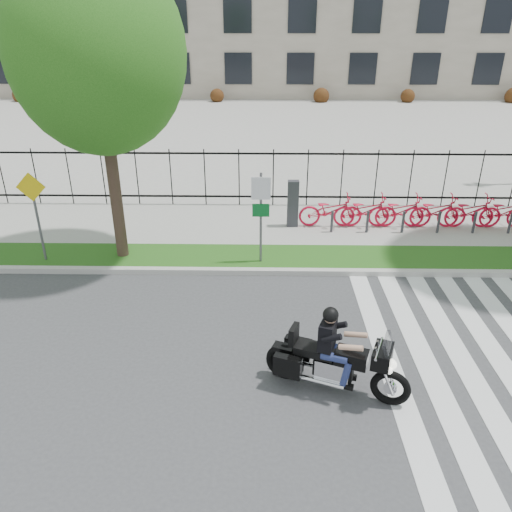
{
  "coord_description": "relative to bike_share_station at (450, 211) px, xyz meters",
  "views": [
    {
      "loc": [
        -0.3,
        -7.76,
        6.22
      ],
      "look_at": [
        -0.49,
        3.0,
        1.06
      ],
      "focal_mm": 35.0,
      "sensor_mm": 36.0,
      "label": 1
    }
  ],
  "objects": [
    {
      "name": "ground",
      "position": [
        -5.6,
        -7.2,
        -0.68
      ],
      "size": [
        120.0,
        120.0,
        0.0
      ],
      "primitive_type": "plane",
      "color": "#3C3B3E",
      "rests_on": "ground"
    },
    {
      "name": "curb",
      "position": [
        -5.6,
        -3.1,
        -0.6
      ],
      "size": [
        60.0,
        0.2,
        0.15
      ],
      "primitive_type": "cube",
      "color": "#B3B0A9",
      "rests_on": "ground"
    },
    {
      "name": "grass_verge",
      "position": [
        -5.6,
        -2.25,
        -0.6
      ],
      "size": [
        60.0,
        1.5,
        0.15
      ],
      "primitive_type": "cube",
      "color": "#204A12",
      "rests_on": "ground"
    },
    {
      "name": "sidewalk",
      "position": [
        -5.6,
        0.25,
        -0.6
      ],
      "size": [
        60.0,
        3.5,
        0.15
      ],
      "primitive_type": "cube",
      "color": "gray",
      "rests_on": "ground"
    },
    {
      "name": "plaza",
      "position": [
        -5.6,
        17.8,
        -0.63
      ],
      "size": [
        80.0,
        34.0,
        0.1
      ],
      "primitive_type": "cube",
      "color": "gray",
      "rests_on": "ground"
    },
    {
      "name": "iron_fence",
      "position": [
        -5.6,
        2.0,
        0.47
      ],
      "size": [
        30.0,
        0.06,
        2.0
      ],
      "primitive_type": null,
      "color": "black",
      "rests_on": "sidewalk"
    },
    {
      "name": "street_tree_1",
      "position": [
        -9.9,
        -2.25,
        4.79
      ],
      "size": [
        4.26,
        4.26,
        7.78
      ],
      "color": "#35271D",
      "rests_on": "grass_verge"
    },
    {
      "name": "bike_share_station",
      "position": [
        0.0,
        0.0,
        0.0
      ],
      "size": [
        10.08,
        0.89,
        1.5
      ],
      "color": "#2D2D33",
      "rests_on": "sidewalk"
    },
    {
      "name": "sign_pole_regulatory",
      "position": [
        -5.99,
        -2.62,
        1.06
      ],
      "size": [
        0.5,
        0.09,
        2.5
      ],
      "color": "#59595B",
      "rests_on": "grass_verge"
    },
    {
      "name": "sign_pole_warning",
      "position": [
        -11.97,
        -2.62,
        1.06
      ],
      "size": [
        0.78,
        0.09,
        2.49
      ],
      "color": "#59595B",
      "rests_on": "grass_verge"
    },
    {
      "name": "motorcycle_rider",
      "position": [
        -4.59,
        -7.67,
        0.01
      ],
      "size": [
        2.56,
        1.35,
        2.08
      ],
      "color": "black",
      "rests_on": "ground"
    }
  ]
}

